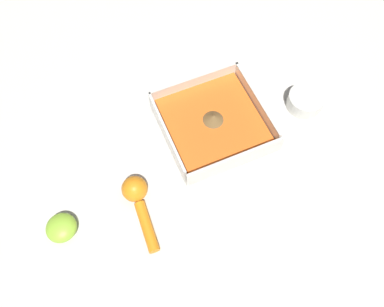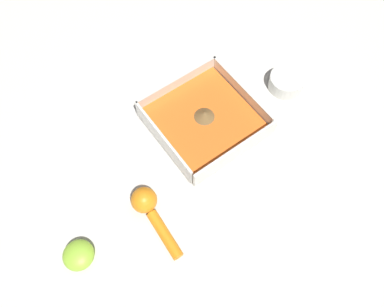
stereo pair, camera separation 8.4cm
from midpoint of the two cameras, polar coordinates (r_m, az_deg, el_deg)
ground_plane at (r=0.92m, az=-0.80°, el=4.31°), size 4.00×4.00×0.00m
square_dish at (r=0.90m, az=-0.75°, el=4.67°), size 0.24×0.24×0.06m
spice_bowl at (r=0.99m, az=11.76°, el=10.35°), size 0.09×0.09×0.04m
lemon_squeezer at (r=0.81m, az=-9.54°, el=-8.58°), size 0.06×0.17×0.06m
lemon_half at (r=0.83m, az=-19.82°, el=-14.67°), size 0.06×0.06×0.04m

